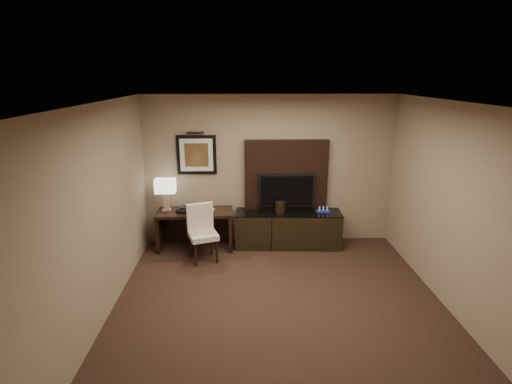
{
  "coord_description": "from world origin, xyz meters",
  "views": [
    {
      "loc": [
        -0.48,
        -4.53,
        3.02
      ],
      "look_at": [
        -0.27,
        1.8,
        1.15
      ],
      "focal_mm": 28.0,
      "sensor_mm": 36.0,
      "label": 1
    }
  ],
  "objects_px": {
    "tv": "(286,190)",
    "desk_chair": "(203,235)",
    "desk_phone": "(183,210)",
    "credenza": "(288,229)",
    "table_lamp": "(166,196)",
    "ice_bucket": "(280,207)",
    "minibar_tray": "(323,209)",
    "desk": "(196,230)"
  },
  "relations": [
    {
      "from": "credenza",
      "to": "table_lamp",
      "type": "distance_m",
      "value": 2.26
    },
    {
      "from": "desk_phone",
      "to": "ice_bucket",
      "type": "bearing_deg",
      "value": 14.97
    },
    {
      "from": "desk_chair",
      "to": "ice_bucket",
      "type": "relative_size",
      "value": 4.5
    },
    {
      "from": "desk_chair",
      "to": "credenza",
      "type": "bearing_deg",
      "value": 1.85
    },
    {
      "from": "tv",
      "to": "desk_phone",
      "type": "xyz_separation_m",
      "value": [
        -1.83,
        -0.25,
        -0.26
      ]
    },
    {
      "from": "desk_phone",
      "to": "ice_bucket",
      "type": "distance_m",
      "value": 1.7
    },
    {
      "from": "tv",
      "to": "ice_bucket",
      "type": "relative_size",
      "value": 4.86
    },
    {
      "from": "table_lamp",
      "to": "ice_bucket",
      "type": "bearing_deg",
      "value": -1.76
    },
    {
      "from": "credenza",
      "to": "desk_phone",
      "type": "relative_size",
      "value": 9.79
    },
    {
      "from": "ice_bucket",
      "to": "desk_chair",
      "type": "bearing_deg",
      "value": -158.5
    },
    {
      "from": "table_lamp",
      "to": "ice_bucket",
      "type": "height_order",
      "value": "table_lamp"
    },
    {
      "from": "tv",
      "to": "desk_chair",
      "type": "height_order",
      "value": "tv"
    },
    {
      "from": "desk",
      "to": "ice_bucket",
      "type": "relative_size",
      "value": 6.42
    },
    {
      "from": "desk_phone",
      "to": "ice_bucket",
      "type": "relative_size",
      "value": 0.94
    },
    {
      "from": "tv",
      "to": "desk_chair",
      "type": "xyz_separation_m",
      "value": [
        -1.45,
        -0.7,
        -0.56
      ]
    },
    {
      "from": "tv",
      "to": "table_lamp",
      "type": "relative_size",
      "value": 1.88
    },
    {
      "from": "tv",
      "to": "minibar_tray",
      "type": "relative_size",
      "value": 4.02
    },
    {
      "from": "desk_chair",
      "to": "ice_bucket",
      "type": "distance_m",
      "value": 1.45
    },
    {
      "from": "desk_phone",
      "to": "minibar_tray",
      "type": "height_order",
      "value": "desk_phone"
    },
    {
      "from": "desk_chair",
      "to": "desk_phone",
      "type": "relative_size",
      "value": 4.8
    },
    {
      "from": "ice_bucket",
      "to": "desk_phone",
      "type": "bearing_deg",
      "value": -177.61
    },
    {
      "from": "credenza",
      "to": "tv",
      "type": "bearing_deg",
      "value": 104.02
    },
    {
      "from": "table_lamp",
      "to": "ice_bucket",
      "type": "distance_m",
      "value": 2.03
    },
    {
      "from": "desk_chair",
      "to": "ice_bucket",
      "type": "bearing_deg",
      "value": 2.63
    },
    {
      "from": "desk_chair",
      "to": "desk",
      "type": "bearing_deg",
      "value": 91.23
    },
    {
      "from": "desk_chair",
      "to": "minibar_tray",
      "type": "xyz_separation_m",
      "value": [
        2.11,
        0.56,
        0.23
      ]
    },
    {
      "from": "tv",
      "to": "desk_chair",
      "type": "bearing_deg",
      "value": -154.25
    },
    {
      "from": "ice_bucket",
      "to": "credenza",
      "type": "bearing_deg",
      "value": 13.72
    },
    {
      "from": "ice_bucket",
      "to": "tv",
      "type": "bearing_deg",
      "value": 54.81
    },
    {
      "from": "tv",
      "to": "desk_phone",
      "type": "height_order",
      "value": "tv"
    },
    {
      "from": "tv",
      "to": "minibar_tray",
      "type": "bearing_deg",
      "value": -12.16
    },
    {
      "from": "desk_phone",
      "to": "minibar_tray",
      "type": "bearing_deg",
      "value": 15.04
    },
    {
      "from": "tv",
      "to": "desk_chair",
      "type": "distance_m",
      "value": 1.7
    },
    {
      "from": "desk",
      "to": "credenza",
      "type": "xyz_separation_m",
      "value": [
        1.66,
        0.05,
        -0.03
      ]
    },
    {
      "from": "desk_chair",
      "to": "table_lamp",
      "type": "xyz_separation_m",
      "value": [
        -0.69,
        0.58,
        0.51
      ]
    },
    {
      "from": "desk",
      "to": "minibar_tray",
      "type": "bearing_deg",
      "value": -0.41
    },
    {
      "from": "desk",
      "to": "tv",
      "type": "relative_size",
      "value": 1.32
    },
    {
      "from": "table_lamp",
      "to": "tv",
      "type": "bearing_deg",
      "value": 3.09
    },
    {
      "from": "tv",
      "to": "minibar_tray",
      "type": "height_order",
      "value": "tv"
    },
    {
      "from": "credenza",
      "to": "desk_phone",
      "type": "height_order",
      "value": "desk_phone"
    },
    {
      "from": "desk_chair",
      "to": "tv",
      "type": "bearing_deg",
      "value": 6.87
    },
    {
      "from": "credenza",
      "to": "desk_phone",
      "type": "bearing_deg",
      "value": -174.03
    }
  ]
}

